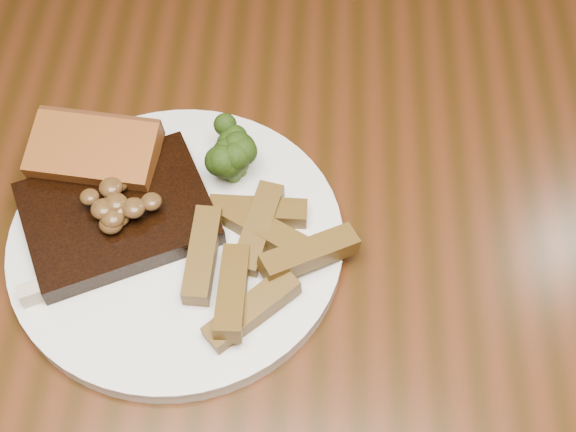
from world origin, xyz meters
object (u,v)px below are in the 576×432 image
Objects in this scene: chair_far at (422,30)px; plate at (177,242)px; steak at (118,215)px; potato_wedges at (251,254)px; garlic_bread at (98,166)px; dining_table at (272,274)px.

plate is (-0.28, -0.61, 0.31)m from chair_far.
steak is 0.12m from potato_wedges.
potato_wedges is (0.14, -0.09, -0.00)m from garlic_bread.
plate is 0.10m from garlic_bread.
chair_far reaches higher than steak.
chair_far is 0.76m from steak.
dining_table is at bearing 75.82° from potato_wedges.
garlic_bread reaches higher than steak.
garlic_bread is (-0.16, 0.04, 0.12)m from dining_table.
potato_wedges is at bearing 85.44° from chair_far.
garlic_bread and potato_wedges have the same top height.
plate is 0.07m from potato_wedges.
garlic_bread is (-0.36, -0.55, 0.33)m from chair_far.
garlic_bread is (-0.08, 0.07, 0.02)m from plate.
dining_table is 14.57× the size of potato_wedges.
steak is at bearing 163.90° from plate.
garlic_bread is (-0.03, 0.05, 0.00)m from steak.
chair_far is at bearing 65.22° from plate.
steak is (-0.33, -0.60, 0.33)m from chair_far.
dining_table is 0.20m from garlic_bread.
garlic_bread is at bearing 166.82° from dining_table.
plate is at bearing -34.48° from garlic_bread.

